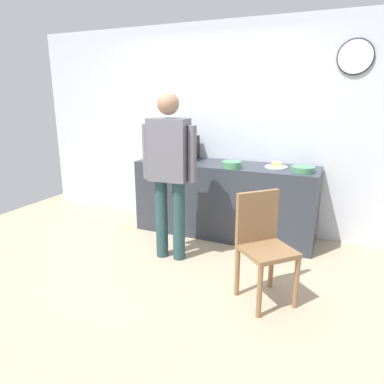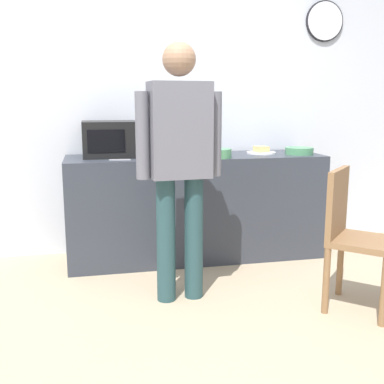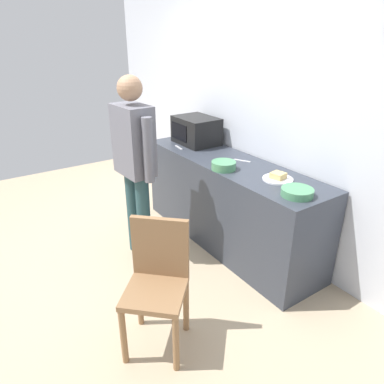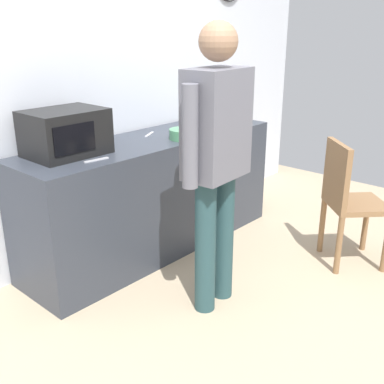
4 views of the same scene
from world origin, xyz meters
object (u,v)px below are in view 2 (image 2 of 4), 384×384
at_px(microwave, 113,139).
at_px(sandwich_plate, 261,151).
at_px(spoon_utensil, 200,154).
at_px(salad_bowl, 299,151).
at_px(person_standing, 180,154).
at_px(cereal_bowl, 218,153).
at_px(wooden_chair, 352,232).
at_px(fork_utensil, 120,160).

distance_m(microwave, sandwich_plate, 1.32).
relative_size(sandwich_plate, spoon_utensil, 1.54).
height_order(salad_bowl, person_standing, person_standing).
relative_size(microwave, person_standing, 0.29).
xyz_separation_m(salad_bowl, spoon_utensil, (-0.86, 0.19, -0.03)).
distance_m(cereal_bowl, spoon_utensil, 0.31).
height_order(spoon_utensil, wooden_chair, wooden_chair).
bearing_deg(microwave, salad_bowl, -5.97).
bearing_deg(fork_utensil, microwave, 99.14).
height_order(sandwich_plate, salad_bowl, sandwich_plate).
relative_size(fork_utensil, spoon_utensil, 1.00).
bearing_deg(salad_bowl, cereal_bowl, -172.34).
bearing_deg(person_standing, fork_utensil, 116.87).
relative_size(microwave, fork_utensil, 2.94).
xyz_separation_m(microwave, person_standing, (0.39, -0.96, -0.03)).
bearing_deg(wooden_chair, person_standing, 160.69).
relative_size(fork_utensil, person_standing, 0.10).
bearing_deg(cereal_bowl, salad_bowl, 7.66).
bearing_deg(salad_bowl, sandwich_plate, 159.16).
height_order(salad_bowl, fork_utensil, salad_bowl).
bearing_deg(sandwich_plate, person_standing, -135.48).
xyz_separation_m(microwave, salad_bowl, (1.63, -0.17, -0.12)).
bearing_deg(sandwich_plate, spoon_utensil, 172.22).
relative_size(cereal_bowl, person_standing, 0.13).
distance_m(person_standing, wooden_chair, 1.25).
height_order(cereal_bowl, spoon_utensil, cereal_bowl).
xyz_separation_m(salad_bowl, fork_utensil, (-1.59, -0.09, -0.03)).
relative_size(sandwich_plate, fork_utensil, 1.54).
height_order(microwave, cereal_bowl, microwave).
relative_size(microwave, wooden_chair, 0.53).
distance_m(microwave, person_standing, 1.04).
xyz_separation_m(microwave, spoon_utensil, (0.77, 0.02, -0.15)).
bearing_deg(salad_bowl, fork_utensil, -176.78).
bearing_deg(spoon_utensil, salad_bowl, -12.71).
height_order(microwave, spoon_utensil, microwave).
distance_m(salad_bowl, fork_utensil, 1.59).
bearing_deg(wooden_chair, spoon_utensil, 117.55).
bearing_deg(sandwich_plate, cereal_bowl, -154.32).
relative_size(spoon_utensil, person_standing, 0.10).
xyz_separation_m(sandwich_plate, wooden_chair, (0.16, -1.29, -0.41)).
height_order(salad_bowl, cereal_bowl, cereal_bowl).
relative_size(fork_utensil, wooden_chair, 0.18).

